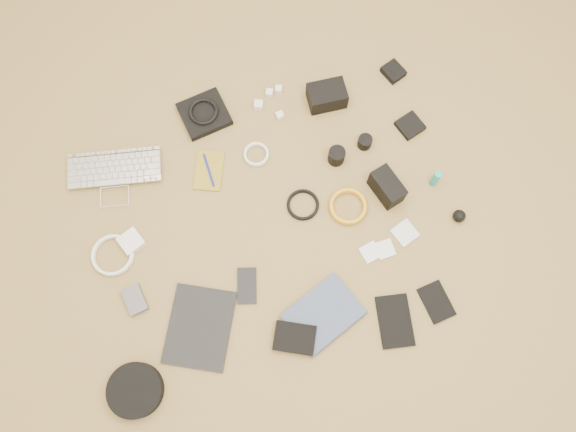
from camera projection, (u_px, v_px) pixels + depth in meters
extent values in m
cube|color=olive|center=(275.00, 227.00, 2.08)|extent=(4.00, 4.00, 0.04)
imported|color=silver|center=(115.00, 181.00, 2.10)|extent=(0.38, 0.29, 0.03)
cube|color=black|center=(204.00, 114.00, 2.18)|extent=(0.20, 0.19, 0.03)
torus|color=black|center=(203.00, 111.00, 2.15)|extent=(0.12, 0.12, 0.01)
cube|color=silver|center=(269.00, 93.00, 2.20)|extent=(0.04, 0.04, 0.03)
cube|color=silver|center=(259.00, 105.00, 2.19)|extent=(0.04, 0.04, 0.03)
cube|color=silver|center=(279.00, 89.00, 2.21)|extent=(0.03, 0.03, 0.02)
cube|color=silver|center=(280.00, 116.00, 2.18)|extent=(0.03, 0.03, 0.03)
cube|color=black|center=(327.00, 96.00, 2.17)|extent=(0.15, 0.10, 0.08)
cube|color=black|center=(393.00, 72.00, 2.23)|extent=(0.10, 0.10, 0.03)
cube|color=olive|center=(209.00, 171.00, 2.12)|extent=(0.15, 0.18, 0.01)
cylinder|color=#121898|center=(209.00, 170.00, 2.11)|extent=(0.02, 0.14, 0.01)
torus|color=white|center=(256.00, 155.00, 2.14)|extent=(0.12, 0.12, 0.01)
cylinder|color=black|center=(337.00, 156.00, 2.10)|extent=(0.07, 0.07, 0.07)
cylinder|color=black|center=(365.00, 142.00, 2.13)|extent=(0.07, 0.07, 0.05)
cube|color=black|center=(410.00, 126.00, 2.17)|extent=(0.11, 0.11, 0.02)
cube|color=silver|center=(131.00, 242.00, 2.03)|extent=(0.10, 0.10, 0.03)
torus|color=white|center=(113.00, 255.00, 2.02)|extent=(0.19, 0.19, 0.01)
torus|color=black|center=(303.00, 205.00, 2.08)|extent=(0.14, 0.14, 0.01)
torus|color=gold|center=(348.00, 207.00, 2.07)|extent=(0.17, 0.17, 0.02)
cube|color=black|center=(387.00, 187.00, 2.05)|extent=(0.11, 0.15, 0.10)
cylinder|color=teal|center=(435.00, 179.00, 2.06)|extent=(0.03, 0.03, 0.09)
cube|color=#515156|center=(135.00, 300.00, 1.97)|extent=(0.08, 0.11, 0.03)
cube|color=black|center=(200.00, 327.00, 1.95)|extent=(0.31, 0.34, 0.01)
cube|color=black|center=(247.00, 286.00, 1.99)|extent=(0.09, 0.14, 0.01)
cube|color=silver|center=(370.00, 252.00, 2.03)|extent=(0.08, 0.08, 0.01)
cube|color=silver|center=(385.00, 249.00, 2.03)|extent=(0.07, 0.07, 0.01)
cube|color=silver|center=(405.00, 233.00, 2.05)|extent=(0.10, 0.10, 0.01)
sphere|color=black|center=(459.00, 216.00, 2.05)|extent=(0.06, 0.06, 0.05)
cylinder|color=black|center=(135.00, 390.00, 1.87)|extent=(0.20, 0.20, 0.05)
cube|color=black|center=(295.00, 338.00, 1.93)|extent=(0.17, 0.15, 0.04)
imported|color=#3C4966|center=(340.00, 335.00, 1.93)|extent=(0.30, 0.27, 0.02)
cube|color=black|center=(395.00, 321.00, 1.95)|extent=(0.14, 0.20, 0.01)
cube|color=black|center=(436.00, 302.00, 1.97)|extent=(0.11, 0.15, 0.01)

